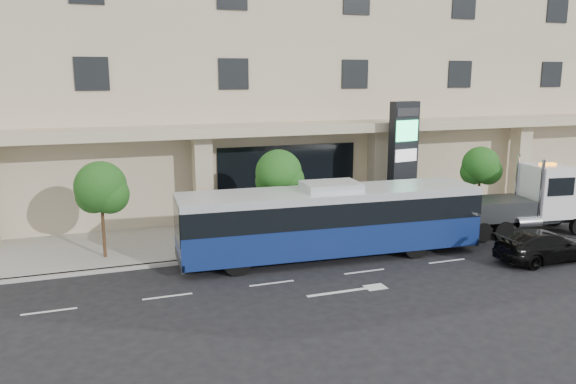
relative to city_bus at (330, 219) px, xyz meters
name	(u,v)px	position (x,y,z in m)	size (l,w,h in m)	color
ground	(349,261)	(0.56, -0.76, -1.72)	(120.00, 120.00, 0.00)	black
sidewalk	(307,230)	(0.56, 4.24, -1.65)	(120.00, 6.00, 0.15)	gray
curb	(330,246)	(0.56, 1.24, -1.65)	(120.00, 0.30, 0.15)	gray
convention_center	(250,44)	(0.56, 14.67, 8.25)	(60.00, 17.60, 20.00)	tan
tree_left	(101,190)	(-9.42, 2.83, 1.39)	(2.27, 2.20, 4.22)	#422B19
tree_mid	(279,176)	(-1.42, 2.83, 1.54)	(2.28, 2.20, 4.38)	#422B19
tree_right	(481,168)	(10.08, 2.83, 1.32)	(2.10, 2.00, 4.04)	#422B19
city_bus	(330,219)	(0.00, 0.00, 0.00)	(13.48, 3.56, 3.38)	black
tow_truck	(531,202)	(11.20, 0.19, -0.10)	(8.71, 2.98, 3.94)	#2D3033
black_sedan	(545,246)	(8.57, -3.63, -1.05)	(1.89, 4.65, 1.35)	black
signage_pylon	(403,162)	(5.88, 3.90, 1.71)	(1.68, 0.86, 6.46)	black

